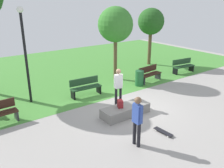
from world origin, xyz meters
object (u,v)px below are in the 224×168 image
at_px(park_bench_by_oak, 150,74).
at_px(tree_leaning_ash, 115,25).
at_px(park_bench_near_path, 85,87).
at_px(concrete_ledge, 125,110).
at_px(tree_young_birch, 151,22).
at_px(skater_watching, 118,84).
at_px(trash_bin, 139,78).
at_px(lamp_post, 25,47).
at_px(backpack_on_ledge, 120,104).
at_px(skateboard_by_ledge, 163,132).
at_px(park_bench_near_lamppost, 183,66).
at_px(skater_performing_trick, 137,118).

relative_size(park_bench_by_oak, tree_leaning_ash, 0.38).
xyz_separation_m(park_bench_near_path, tree_leaning_ash, (2.88, 1.30, 2.80)).
bearing_deg(tree_leaning_ash, concrete_ledge, -121.80).
height_order(park_bench_near_path, tree_young_birch, tree_young_birch).
bearing_deg(tree_young_birch, skater_watching, -144.72).
bearing_deg(trash_bin, lamp_post, 166.73).
height_order(backpack_on_ledge, skateboard_by_ledge, backpack_on_ledge).
bearing_deg(park_bench_near_lamppost, skateboard_by_ledge, -146.34).
xyz_separation_m(skater_watching, park_bench_near_lamppost, (6.72, 1.62, -0.56)).
xyz_separation_m(skater_performing_trick, lamp_post, (-1.68, 5.74, 1.62)).
relative_size(backpack_on_ledge, park_bench_near_lamppost, 0.19).
height_order(skateboard_by_ledge, tree_young_birch, tree_young_birch).
distance_m(skater_watching, park_bench_by_oak, 4.00).
relative_size(skater_watching, tree_leaning_ash, 0.41).
xyz_separation_m(backpack_on_ledge, park_bench_near_lamppost, (7.34, 2.56, -0.09)).
distance_m(concrete_ledge, park_bench_by_oak, 4.77).
relative_size(concrete_ledge, tree_leaning_ash, 0.50).
bearing_deg(skater_performing_trick, skateboard_by_ledge, -1.11).
xyz_separation_m(skater_watching, trash_bin, (2.62, 1.43, -0.59)).
bearing_deg(tree_leaning_ash, lamp_post, -175.34).
bearing_deg(park_bench_by_oak, tree_leaning_ash, 130.36).
xyz_separation_m(backpack_on_ledge, skateboard_by_ledge, (0.45, -2.03, -0.51)).
distance_m(park_bench_by_oak, lamp_post, 7.22).
bearing_deg(skater_watching, park_bench_near_lamppost, 13.56).
distance_m(park_bench_by_oak, park_bench_near_lamppost, 3.11).
bearing_deg(concrete_ledge, skateboard_by_ledge, -84.57).
height_order(concrete_ledge, park_bench_near_lamppost, park_bench_near_lamppost).
relative_size(skater_performing_trick, park_bench_near_path, 1.09).
bearing_deg(trash_bin, skater_performing_trick, -133.16).
bearing_deg(park_bench_near_lamppost, skater_watching, -166.44).
xyz_separation_m(concrete_ledge, backpack_on_ledge, (-0.26, 0.04, 0.37)).
height_order(park_bench_by_oak, lamp_post, lamp_post).
relative_size(skater_performing_trick, skater_watching, 1.00).
bearing_deg(park_bench_by_oak, trash_bin, -168.60).
bearing_deg(park_bench_near_lamppost, lamp_post, 173.24).
bearing_deg(tree_leaning_ash, skater_watching, -124.82).
relative_size(concrete_ledge, trash_bin, 2.43).
height_order(lamp_post, trash_bin, lamp_post).
bearing_deg(park_bench_by_oak, park_bench_near_path, 175.87).
height_order(concrete_ledge, backpack_on_ledge, backpack_on_ledge).
bearing_deg(tree_young_birch, park_bench_by_oak, -134.06).
xyz_separation_m(skateboard_by_ledge, tree_young_birch, (6.64, 7.54, 3.06)).
xyz_separation_m(park_bench_by_oak, tree_leaning_ash, (-1.36, 1.60, 2.80)).
xyz_separation_m(concrete_ledge, tree_leaning_ash, (2.62, 4.22, 3.07)).
xyz_separation_m(park_bench_near_path, trash_bin, (3.24, -0.51, -0.04)).
distance_m(skater_watching, tree_young_birch, 8.18).
relative_size(park_bench_near_lamppost, lamp_post, 0.37).
bearing_deg(skater_watching, park_bench_by_oak, 24.27).
height_order(skater_watching, trash_bin, skater_watching).
bearing_deg(park_bench_near_path, tree_leaning_ash, 24.30).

